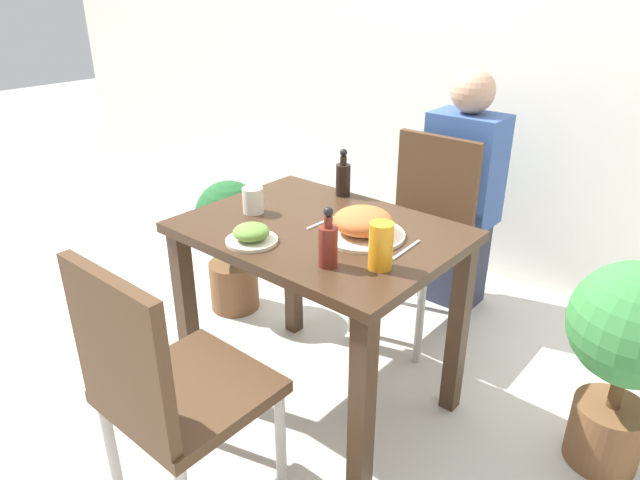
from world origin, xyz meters
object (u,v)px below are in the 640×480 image
(sauce_bottle, at_px, (328,244))
(drink_cup, at_px, (253,200))
(chair_near, at_px, (165,386))
(condiment_bottle, at_px, (343,178))
(side_plate, at_px, (251,235))
(person_figure, at_px, (462,194))
(chair_far, at_px, (420,226))
(potted_plant_left, at_px, (231,236))
(potted_plant_right, at_px, (629,345))
(food_plate, at_px, (363,224))
(juice_glass, at_px, (381,246))

(sauce_bottle, bearing_deg, drink_cup, 162.66)
(chair_near, distance_m, condiment_bottle, 1.06)
(side_plate, xyz_separation_m, person_figure, (0.10, 1.28, -0.19))
(chair_near, height_order, condiment_bottle, condiment_bottle)
(chair_near, xyz_separation_m, condiment_bottle, (-0.17, 1.00, 0.31))
(person_figure, bearing_deg, sauce_bottle, -81.23)
(person_figure, bearing_deg, condiment_bottle, -101.55)
(chair_far, relative_size, side_plate, 5.28)
(potted_plant_left, distance_m, potted_plant_right, 1.74)
(chair_near, bearing_deg, side_plate, -75.12)
(chair_near, xyz_separation_m, chair_far, (-0.05, 1.42, 0.00))
(drink_cup, bearing_deg, food_plate, 11.80)
(drink_cup, xyz_separation_m, person_figure, (0.29, 1.09, -0.21))
(juice_glass, relative_size, person_figure, 0.12)
(chair_near, xyz_separation_m, food_plate, (0.12, 0.73, 0.28))
(chair_far, relative_size, sauce_bottle, 4.79)
(potted_plant_left, bearing_deg, food_plate, -13.20)
(chair_near, xyz_separation_m, side_plate, (-0.12, 0.46, 0.26))
(food_plate, distance_m, drink_cup, 0.44)
(chair_far, bearing_deg, food_plate, -75.98)
(food_plate, xyz_separation_m, sauce_bottle, (0.05, -0.24, 0.03))
(sauce_bottle, height_order, condiment_bottle, same)
(food_plate, relative_size, juice_glass, 1.98)
(condiment_bottle, bearing_deg, sauce_bottle, -55.83)
(side_plate, distance_m, person_figure, 1.30)
(potted_plant_right, height_order, person_figure, person_figure)
(chair_near, height_order, side_plate, chair_near)
(condiment_bottle, bearing_deg, potted_plant_left, -176.02)
(side_plate, distance_m, drink_cup, 0.26)
(juice_glass, bearing_deg, potted_plant_left, 161.65)
(chair_near, xyz_separation_m, potted_plant_left, (-0.82, 0.95, -0.12))
(chair_far, bearing_deg, potted_plant_left, -149.03)
(juice_glass, bearing_deg, chair_near, -117.11)
(potted_plant_left, bearing_deg, juice_glass, -18.35)
(side_plate, height_order, drink_cup, drink_cup)
(chair_near, relative_size, potted_plant_left, 1.35)
(side_plate, bearing_deg, juice_glass, 16.54)
(chair_near, distance_m, side_plate, 0.54)
(juice_glass, height_order, potted_plant_right, juice_glass)
(drink_cup, relative_size, person_figure, 0.08)
(chair_far, height_order, sauce_bottle, sauce_bottle)
(chair_far, xyz_separation_m, potted_plant_left, (-0.77, -0.46, -0.12))
(juice_glass, relative_size, sauce_bottle, 0.76)
(side_plate, bearing_deg, person_figure, 85.44)
(side_plate, bearing_deg, chair_far, 85.61)
(food_plate, distance_m, sauce_bottle, 0.25)
(chair_far, relative_size, drink_cup, 9.51)
(chair_far, height_order, potted_plant_left, chair_far)
(chair_near, bearing_deg, condiment_bottle, -80.29)
(chair_near, bearing_deg, person_figure, -89.35)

